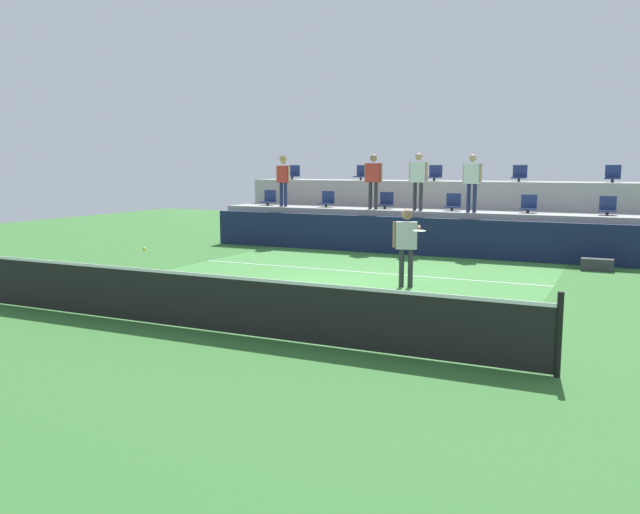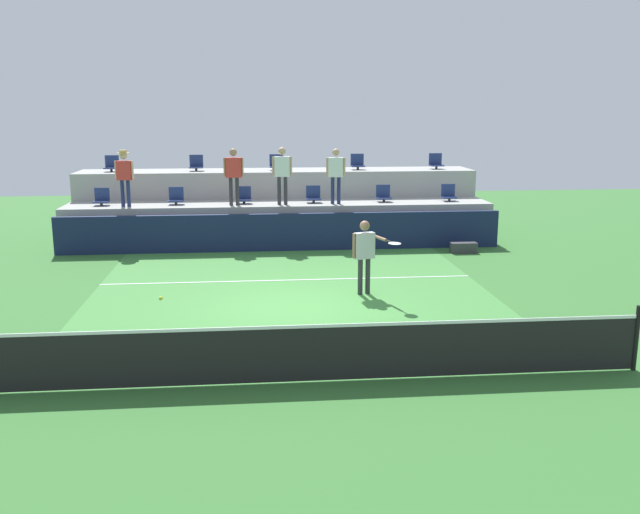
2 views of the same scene
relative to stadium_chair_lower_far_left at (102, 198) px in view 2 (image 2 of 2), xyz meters
The scene contains 25 objects.
ground_plane 9.12m from the stadium_chair_lower_far_left, 53.46° to the right, with size 40.00×40.00×0.00m, color #336B2D.
court_inner_paint 8.35m from the stadium_chair_lower_far_left, 49.31° to the right, with size 9.00×10.00×0.01m, color #3D7F38.
court_service_line 7.36m from the stadium_chair_lower_far_left, 42.05° to the right, with size 9.00×0.06×0.00m, color white.
tennis_net 12.48m from the stadium_chair_lower_far_left, 64.49° to the right, with size 10.48×0.08×1.07m.
sponsor_backboard 5.58m from the stadium_chair_lower_far_left, 12.96° to the right, with size 13.00×0.16×1.10m, color #141E42.
seating_tier_lower 5.43m from the stadium_chair_lower_far_left, ahead, with size 13.00×1.80×1.25m, color #9E9E99.
seating_tier_upper 5.69m from the stadium_chair_lower_far_left, 19.20° to the left, with size 13.00×1.80×2.10m, color #9E9E99.
stadium_chair_lower_far_left is the anchor object (origin of this frame).
stadium_chair_lower_left 2.21m from the stadium_chair_lower_far_left, ahead, with size 0.44×0.40×0.52m.
stadium_chair_lower_mid_left 4.25m from the stadium_chair_lower_far_left, ahead, with size 0.44×0.40×0.52m.
stadium_chair_lower_mid_right 6.39m from the stadium_chair_lower_far_left, ahead, with size 0.44×0.40×0.52m.
stadium_chair_lower_right 8.60m from the stadium_chair_lower_far_left, ahead, with size 0.44×0.40×0.52m.
stadium_chair_lower_far_right 10.68m from the stadium_chair_lower_far_left, ahead, with size 0.44×0.40×0.52m.
stadium_chair_upper_far_left 1.99m from the stadium_chair_lower_far_left, 90.04° to the left, with size 0.44×0.40×0.52m.
stadium_chair_upper_left 3.36m from the stadium_chair_lower_far_left, 33.65° to the left, with size 0.44×0.40×0.52m.
stadium_chair_upper_center 5.68m from the stadium_chair_lower_far_left, 18.69° to the left, with size 0.44×0.40×0.52m.
stadium_chair_upper_right 8.28m from the stadium_chair_lower_far_left, 12.62° to the left, with size 0.44×0.40×0.52m.
stadium_chair_upper_far_right 10.90m from the stadium_chair_lower_far_left, ahead, with size 0.44×0.40×0.52m.
tennis_player 9.42m from the stadium_chair_lower_far_left, 41.94° to the right, with size 0.98×1.13×1.68m.
spectator_with_hat 1.18m from the stadium_chair_lower_far_left, 26.18° to the right, with size 0.57×0.45×1.67m.
spectator_in_grey 4.07m from the stadium_chair_lower_far_left, ahead, with size 0.59×0.23×1.69m.
spectator_in_white 5.50m from the stadium_chair_lower_far_left, ahead, with size 0.60×0.24×1.72m.
spectator_leaning_on_rail 7.10m from the stadium_chair_lower_far_left, ahead, with size 0.59×0.26×1.67m.
tennis_ball 10.33m from the stadium_chair_lower_far_left, 73.25° to the right, with size 0.07×0.07×0.07m.
equipment_bag 10.86m from the stadium_chair_lower_far_left, 11.02° to the right, with size 0.76×0.28×0.30m, color #333338.
Camera 2 is at (-0.82, -13.87, 4.11)m, focal length 38.64 mm.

